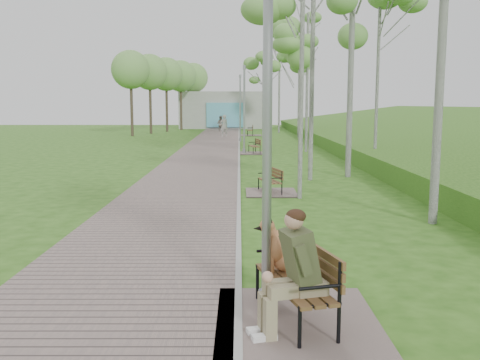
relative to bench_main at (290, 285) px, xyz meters
The scene contains 20 objects.
ground 2.90m from the bench_main, 102.75° to the left, with size 120.00×120.00×0.00m, color #285513.
walkway 24.41m from the bench_main, 95.60° to the left, with size 3.50×67.00×0.04m, color #73615D.
kerb 24.30m from the bench_main, 91.49° to the left, with size 0.10×67.00×0.05m, color #999993.
embankment 25.47m from the bench_main, 63.49° to the left, with size 14.00×70.00×1.60m, color #578E2E.
building_north 53.83m from the bench_main, 92.27° to the left, with size 10.00×5.20×4.00m.
bench_main is the anchor object (origin of this frame).
bench_second 9.71m from the bench_main, 88.14° to the left, with size 1.53×1.70×0.94m.
bench_third 22.76m from the bench_main, 89.48° to the left, with size 1.61×1.79×0.99m.
bench_far 39.35m from the bench_main, 89.55° to the left, with size 1.85×2.06×1.14m.
lamp_post_near 1.99m from the bench_main, 127.02° to the left, with size 0.20×0.20×5.20m.
lamp_post_second 22.70m from the bench_main, 90.89° to the left, with size 0.18×0.18×4.72m.
lamp_post_third 32.20m from the bench_main, 90.99° to the left, with size 0.18×0.18×4.74m.
pedestrian_near 37.74m from the bench_main, 92.84° to the left, with size 0.66×0.43×1.80m, color silver.
pedestrian_far 45.41m from the bench_main, 93.07° to the left, with size 0.75×0.59×1.55m, color gray.
birch_mid_b 17.74m from the bench_main, 72.44° to the left, with size 2.39×2.39×7.96m.
birch_mid_c 24.72m from the bench_main, 82.46° to the left, with size 2.81×2.81×7.91m.
birch_far_a 30.03m from the bench_main, 83.20° to the left, with size 2.52×2.52×8.70m.
birch_far_b 36.42m from the bench_main, 88.00° to the left, with size 2.29×2.29×6.89m.
birch_far_c 37.78m from the bench_main, 83.58° to the left, with size 2.54×2.54×8.16m.
birch_distant_b 44.38m from the bench_main, 85.97° to the left, with size 2.80×2.80×10.06m.
Camera 1 is at (0.01, -9.09, 2.70)m, focal length 40.00 mm.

